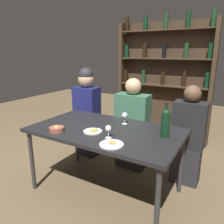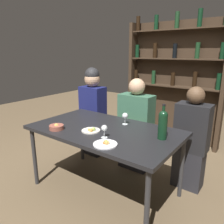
# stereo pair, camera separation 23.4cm
# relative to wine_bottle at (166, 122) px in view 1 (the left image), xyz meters

# --- Properties ---
(ground_plane) EXTENTS (10.00, 10.00, 0.00)m
(ground_plane) POSITION_rel_wine_bottle_xyz_m (-0.60, -0.10, -0.88)
(ground_plane) COLOR brown
(dining_table) EXTENTS (1.55, 0.89, 0.73)m
(dining_table) POSITION_rel_wine_bottle_xyz_m (-0.60, -0.10, -0.20)
(dining_table) COLOR black
(dining_table) RESTS_ON ground_plane
(wine_rack_wall) EXTENTS (1.62, 0.21, 2.10)m
(wine_rack_wall) POSITION_rel_wine_bottle_xyz_m (-0.60, 1.78, 0.22)
(wine_rack_wall) COLOR #38281C
(wine_rack_wall) RESTS_ON ground_plane
(wine_bottle) EXTENTS (0.08, 0.08, 0.33)m
(wine_bottle) POSITION_rel_wine_bottle_xyz_m (0.00, 0.00, 0.00)
(wine_bottle) COLOR black
(wine_bottle) RESTS_ON dining_table
(wine_glass_0) EXTENTS (0.06, 0.06, 0.12)m
(wine_glass_0) POSITION_rel_wine_bottle_xyz_m (-0.44, -0.30, -0.06)
(wine_glass_0) COLOR silver
(wine_glass_0) RESTS_ON dining_table
(wine_glass_1) EXTENTS (0.06, 0.06, 0.13)m
(wine_glass_1) POSITION_rel_wine_bottle_xyz_m (-0.50, 0.14, -0.05)
(wine_glass_1) COLOR silver
(wine_glass_1) RESTS_ON dining_table
(food_plate_0) EXTENTS (0.21, 0.21, 0.04)m
(food_plate_0) POSITION_rel_wine_bottle_xyz_m (-0.33, -0.42, -0.14)
(food_plate_0) COLOR white
(food_plate_0) RESTS_ON dining_table
(food_plate_1) EXTENTS (0.19, 0.19, 0.04)m
(food_plate_1) POSITION_rel_wine_bottle_xyz_m (-0.65, -0.24, -0.14)
(food_plate_1) COLOR silver
(food_plate_1) RESTS_ON dining_table
(snack_bowl) EXTENTS (0.15, 0.15, 0.06)m
(snack_bowl) POSITION_rel_wine_bottle_xyz_m (-0.98, -0.41, -0.12)
(snack_bowl) COLOR #995142
(snack_bowl) RESTS_ON dining_table
(seated_person_left) EXTENTS (0.35, 0.22, 1.30)m
(seated_person_left) POSITION_rel_wine_bottle_xyz_m (-1.31, 0.54, -0.23)
(seated_person_left) COLOR #26262B
(seated_person_left) RESTS_ON ground_plane
(seated_person_center) EXTENTS (0.43, 0.22, 1.19)m
(seated_person_center) POSITION_rel_wine_bottle_xyz_m (-0.59, 0.54, -0.32)
(seated_person_center) COLOR #26262B
(seated_person_center) RESTS_ON ground_plane
(seated_person_right) EXTENTS (0.35, 0.22, 1.16)m
(seated_person_right) POSITION_rel_wine_bottle_xyz_m (0.12, 0.54, -0.33)
(seated_person_right) COLOR #26262B
(seated_person_right) RESTS_ON ground_plane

